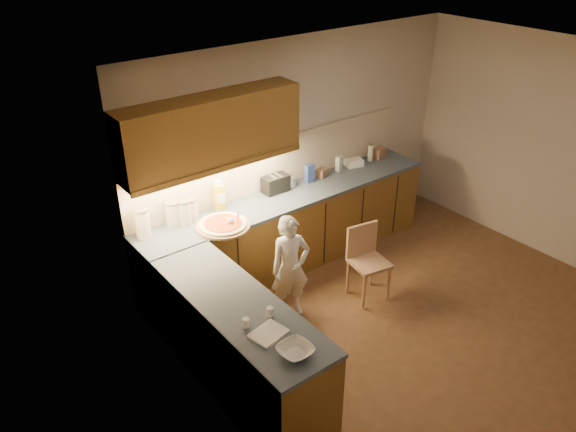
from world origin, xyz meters
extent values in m
plane|color=brown|center=(0.00, 0.00, 0.00)|extent=(4.50, 4.50, 0.00)
cube|color=beige|center=(0.00, 2.00, 1.30)|extent=(4.50, 0.04, 2.60)
cube|color=beige|center=(-2.25, 0.00, 1.30)|extent=(0.04, 4.00, 2.60)
cube|color=beige|center=(2.25, 0.00, 1.30)|extent=(0.04, 4.00, 2.60)
cube|color=white|center=(0.00, 0.00, 2.60)|extent=(4.50, 4.00, 0.04)
cube|color=brown|center=(-0.38, 1.70, 0.44)|extent=(3.75, 0.60, 0.88)
cube|color=brown|center=(-1.95, 0.40, 0.44)|extent=(0.60, 2.00, 0.88)
cube|color=#42505F|center=(-0.37, 1.70, 0.90)|extent=(3.77, 0.62, 0.04)
cube|color=#42505F|center=(-1.95, 0.40, 0.90)|extent=(0.62, 2.02, 0.04)
cube|color=black|center=(-1.90, 1.40, 0.44)|extent=(0.02, 0.01, 0.80)
cube|color=black|center=(-1.30, 1.40, 0.44)|extent=(0.02, 0.01, 0.80)
cube|color=black|center=(-0.70, 1.40, 0.44)|extent=(0.02, 0.01, 0.80)
cube|color=black|center=(-0.10, 1.40, 0.44)|extent=(0.02, 0.01, 0.80)
cube|color=black|center=(0.50, 1.40, 0.44)|extent=(0.02, 0.01, 0.80)
cube|color=black|center=(1.10, 1.40, 0.44)|extent=(0.02, 0.01, 0.80)
cube|color=beige|center=(-0.38, 1.99, 1.21)|extent=(3.75, 0.02, 0.58)
cube|color=brown|center=(-1.27, 1.82, 1.85)|extent=(1.95, 0.35, 0.70)
cube|color=brown|center=(-1.27, 1.65, 1.50)|extent=(1.95, 0.02, 0.06)
cylinder|color=tan|center=(-1.38, 1.54, 0.93)|extent=(0.56, 0.56, 0.02)
cylinder|color=#FBEBC5|center=(-1.38, 1.54, 0.95)|extent=(0.49, 0.49, 0.02)
cylinder|color=#B53918|center=(-1.38, 1.54, 0.97)|extent=(0.39, 0.39, 0.01)
sphere|color=white|center=(-1.31, 1.49, 0.99)|extent=(0.07, 0.07, 0.07)
cylinder|color=white|center=(-1.27, 1.43, 1.03)|extent=(0.07, 0.13, 0.22)
imported|color=white|center=(-0.97, 0.94, 0.57)|extent=(0.48, 0.37, 1.15)
cylinder|color=tan|center=(-0.31, 0.51, 0.21)|extent=(0.03, 0.03, 0.42)
cylinder|color=tan|center=(0.00, 0.46, 0.21)|extent=(0.03, 0.03, 0.42)
cylinder|color=tan|center=(-0.25, 0.83, 0.21)|extent=(0.03, 0.03, 0.42)
cylinder|color=tan|center=(0.06, 0.77, 0.21)|extent=(0.03, 0.03, 0.42)
cube|color=tan|center=(-0.13, 0.64, 0.44)|extent=(0.44, 0.44, 0.04)
cube|color=tan|center=(-0.10, 0.81, 0.65)|extent=(0.37, 0.10, 0.37)
imported|color=white|center=(-1.95, -0.37, 0.95)|extent=(0.26, 0.26, 0.06)
cylinder|color=white|center=(-2.10, 1.85, 1.07)|extent=(0.15, 0.15, 0.29)
cylinder|color=tan|center=(-2.10, 1.85, 1.22)|extent=(0.16, 0.16, 0.02)
cylinder|color=beige|center=(-1.76, 1.87, 1.05)|extent=(0.15, 0.15, 0.26)
cylinder|color=tan|center=(-1.76, 1.87, 1.19)|extent=(0.16, 0.16, 0.02)
cylinder|color=beige|center=(-1.66, 1.83, 1.05)|extent=(0.14, 0.14, 0.26)
cylinder|color=gray|center=(-1.66, 1.83, 1.19)|extent=(0.15, 0.15, 0.02)
cylinder|color=beige|center=(-1.55, 1.88, 1.03)|extent=(0.14, 0.14, 0.23)
cylinder|color=tan|center=(-1.55, 1.88, 1.15)|extent=(0.15, 0.15, 0.02)
cube|color=gold|center=(-1.20, 1.89, 1.07)|extent=(0.13, 0.11, 0.29)
cube|color=silver|center=(-1.20, 1.89, 1.24)|extent=(0.08, 0.07, 0.05)
cube|color=black|center=(-0.47, 1.86, 1.02)|extent=(0.30, 0.17, 0.20)
cube|color=#B4B4B9|center=(-0.50, 1.86, 1.12)|extent=(0.03, 0.13, 0.00)
cube|color=#B4B4B9|center=(-0.43, 1.86, 1.12)|extent=(0.03, 0.13, 0.00)
cylinder|color=#ABACB0|center=(-0.25, 1.87, 0.97)|extent=(0.15, 0.15, 0.11)
cylinder|color=#ABACB0|center=(-0.25, 1.87, 1.03)|extent=(0.16, 0.16, 0.01)
cube|color=#344A9D|center=(0.01, 1.83, 1.03)|extent=(0.11, 0.08, 0.22)
cube|color=#A97D5B|center=(0.22, 1.85, 0.97)|extent=(0.17, 0.14, 0.10)
cube|color=silver|center=(0.49, 1.85, 1.01)|extent=(0.07, 0.07, 0.19)
cube|color=white|center=(0.75, 1.85, 0.96)|extent=(0.25, 0.20, 0.09)
cylinder|color=white|center=(1.03, 1.84, 1.03)|extent=(0.07, 0.07, 0.21)
cylinder|color=tan|center=(1.03, 1.84, 1.14)|extent=(0.07, 0.07, 0.01)
cube|color=#9D7355|center=(1.20, 1.84, 0.99)|extent=(0.18, 0.15, 0.13)
cube|color=white|center=(-1.98, -0.08, 0.93)|extent=(0.30, 0.26, 0.02)
cylinder|color=white|center=(-2.06, 0.10, 0.96)|extent=(0.07, 0.07, 0.08)
cylinder|color=white|center=(-1.83, 0.10, 0.96)|extent=(0.07, 0.07, 0.08)
camera|label=1|loc=(-3.89, -2.79, 3.79)|focal=35.00mm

